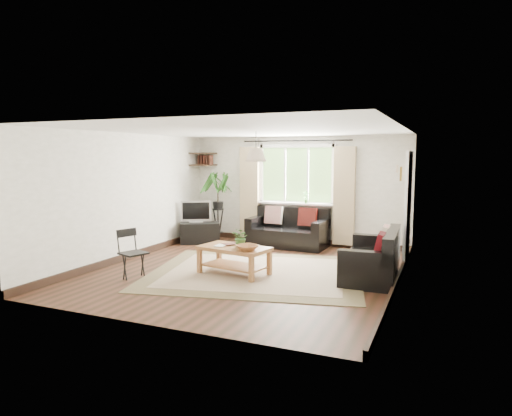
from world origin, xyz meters
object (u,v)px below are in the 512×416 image
at_px(sofa_right, 371,255).
at_px(coffee_table, 234,261).
at_px(sofa_back, 288,229).
at_px(folding_chair, 133,254).
at_px(palm_stand, 218,206).
at_px(tv_stand, 200,233).

height_order(sofa_right, coffee_table, sofa_right).
bearing_deg(coffee_table, sofa_right, 17.38).
bearing_deg(sofa_back, folding_chair, -111.04).
distance_m(palm_stand, folding_chair, 3.55).
bearing_deg(palm_stand, folding_chair, -85.16).
distance_m(sofa_back, palm_stand, 1.81).
distance_m(coffee_table, palm_stand, 3.22).
height_order(sofa_back, palm_stand, palm_stand).
height_order(sofa_back, folding_chair, sofa_back).
distance_m(tv_stand, folding_chair, 3.06).
bearing_deg(sofa_right, sofa_back, -134.53).
bearing_deg(palm_stand, coffee_table, -57.57).
xyz_separation_m(coffee_table, palm_stand, (-1.70, 2.68, 0.56)).
relative_size(sofa_right, folding_chair, 2.04).
xyz_separation_m(palm_stand, folding_chair, (0.30, -3.51, -0.41)).
bearing_deg(sofa_back, palm_stand, 178.56).
xyz_separation_m(sofa_back, coffee_table, (-0.05, -2.57, -0.16)).
bearing_deg(coffee_table, sofa_back, 88.77).
distance_m(sofa_back, tv_stand, 2.00).
height_order(sofa_back, coffee_table, sofa_back).
height_order(sofa_right, tv_stand, sofa_right).
height_order(sofa_back, tv_stand, sofa_back).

